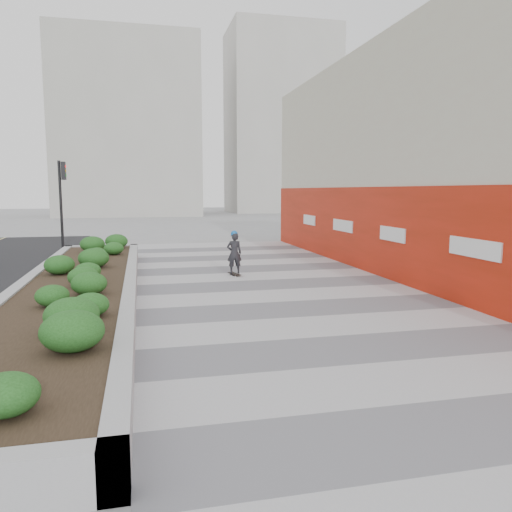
# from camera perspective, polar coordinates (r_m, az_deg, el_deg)

# --- Properties ---
(ground) EXTENTS (160.00, 160.00, 0.00)m
(ground) POSITION_cam_1_polar(r_m,az_deg,el_deg) (7.98, 17.26, -13.95)
(ground) COLOR gray
(ground) RESTS_ON ground
(walkway) EXTENTS (8.00, 36.00, 0.01)m
(walkway) POSITION_cam_1_polar(r_m,az_deg,el_deg) (10.53, 8.95, -8.40)
(walkway) COLOR #A8A8AD
(walkway) RESTS_ON ground
(building) EXTENTS (6.04, 24.08, 8.00)m
(building) POSITION_cam_1_polar(r_m,az_deg,el_deg) (18.82, 22.44, 10.29)
(building) COLOR beige
(building) RESTS_ON ground
(planter) EXTENTS (3.00, 18.00, 0.90)m
(planter) POSITION_cam_1_polar(r_m,az_deg,el_deg) (13.70, -19.83, -3.27)
(planter) COLOR #9E9EA0
(planter) RESTS_ON ground
(traffic_signal_near) EXTENTS (0.33, 0.28, 4.20)m
(traffic_signal_near) POSITION_cam_1_polar(r_m,az_deg,el_deg) (24.12, -21.29, 6.71)
(traffic_signal_near) COLOR black
(traffic_signal_near) RESTS_ON ground
(distant_bldg_north_l) EXTENTS (16.00, 12.00, 20.00)m
(distant_bldg_north_l) POSITION_cam_1_polar(r_m,az_deg,el_deg) (61.80, -14.48, 13.86)
(distant_bldg_north_l) COLOR #ADAAA3
(distant_bldg_north_l) RESTS_ON ground
(distant_bldg_north_r) EXTENTS (14.00, 10.00, 24.00)m
(distant_bldg_north_r) POSITION_cam_1_polar(r_m,az_deg,el_deg) (69.60, 2.86, 15.00)
(distant_bldg_north_r) COLOR #ADAAA3
(distant_bldg_north_r) RESTS_ON ground
(manhole_cover) EXTENTS (0.44, 0.44, 0.01)m
(manhole_cover) POSITION_cam_1_polar(r_m,az_deg,el_deg) (10.72, 11.45, -8.18)
(manhole_cover) COLOR #595654
(manhole_cover) RESTS_ON ground
(skateboarder) EXTENTS (0.51, 0.75, 1.54)m
(skateboarder) POSITION_cam_1_polar(r_m,az_deg,el_deg) (16.89, -2.50, 0.36)
(skateboarder) COLOR beige
(skateboarder) RESTS_ON ground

